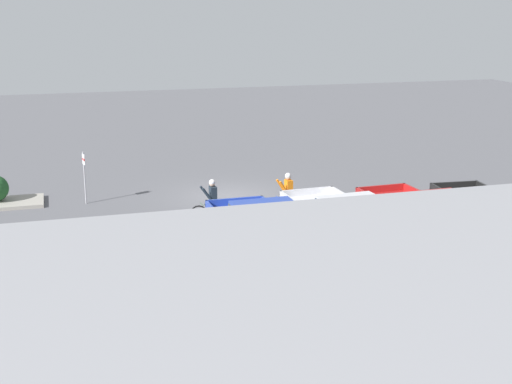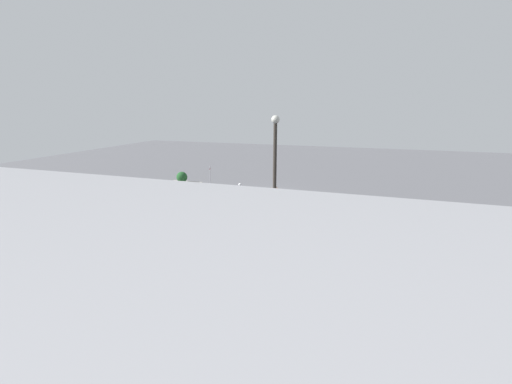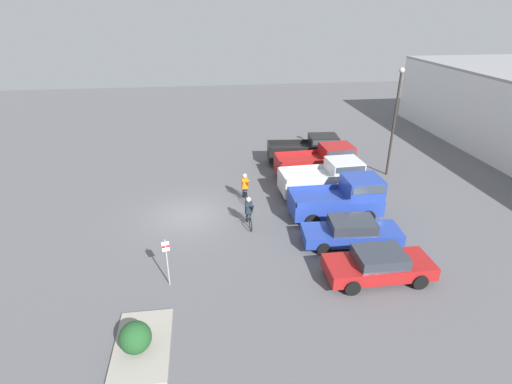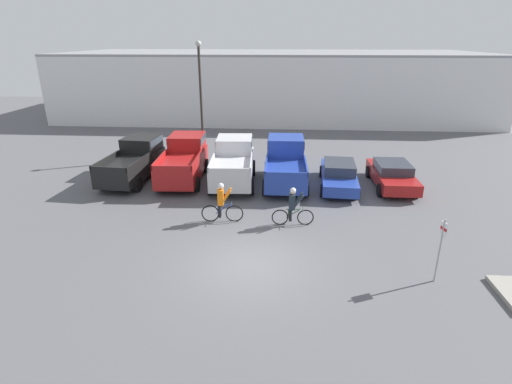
{
  "view_description": "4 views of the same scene",
  "coord_description": "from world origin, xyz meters",
  "px_view_note": "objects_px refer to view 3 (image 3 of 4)",
  "views": [
    {
      "loc": [
        7.22,
        29.01,
        8.15
      ],
      "look_at": [
        -0.05,
        3.87,
        1.2
      ],
      "focal_mm": 50.0,
      "sensor_mm": 36.0,
      "label": 1
    },
    {
      "loc": [
        -8.28,
        28.08,
        7.58
      ],
      "look_at": [
        -0.05,
        3.87,
        1.2
      ],
      "focal_mm": 24.0,
      "sensor_mm": 36.0,
      "label": 2
    },
    {
      "loc": [
        20.12,
        1.16,
        10.76
      ],
      "look_at": [
        -0.05,
        3.87,
        1.2
      ],
      "focal_mm": 28.0,
      "sensor_mm": 36.0,
      "label": 3
    },
    {
      "loc": [
        1.03,
        -12.09,
        7.42
      ],
      "look_at": [
        -0.05,
        3.87,
        1.2
      ],
      "focal_mm": 28.0,
      "sensor_mm": 36.0,
      "label": 4
    }
  ],
  "objects_px": {
    "pickup_truck_1": "(320,162)",
    "lamppost": "(395,115)",
    "pickup_truck_3": "(344,197)",
    "sedan_0": "(351,232)",
    "cyclist_0": "(249,211)",
    "shrub": "(135,337)",
    "cyclist_1": "(245,187)",
    "pickup_truck_2": "(326,178)",
    "fire_lane_sign": "(167,258)",
    "pickup_truck_0": "(308,149)",
    "sedan_1": "(379,265)"
  },
  "relations": [
    {
      "from": "lamppost",
      "to": "cyclist_0",
      "type": "bearing_deg",
      "value": -60.9
    },
    {
      "from": "pickup_truck_3",
      "to": "sedan_0",
      "type": "height_order",
      "value": "pickup_truck_3"
    },
    {
      "from": "pickup_truck_1",
      "to": "sedan_0",
      "type": "xyz_separation_m",
      "value": [
        8.42,
        -0.79,
        -0.47
      ]
    },
    {
      "from": "shrub",
      "to": "cyclist_1",
      "type": "bearing_deg",
      "value": 156.28
    },
    {
      "from": "sedan_1",
      "to": "lamppost",
      "type": "height_order",
      "value": "lamppost"
    },
    {
      "from": "pickup_truck_1",
      "to": "shrub",
      "type": "height_order",
      "value": "pickup_truck_1"
    },
    {
      "from": "cyclist_0",
      "to": "fire_lane_sign",
      "type": "height_order",
      "value": "fire_lane_sign"
    },
    {
      "from": "cyclist_0",
      "to": "lamppost",
      "type": "bearing_deg",
      "value": 119.1
    },
    {
      "from": "pickup_truck_1",
      "to": "pickup_truck_2",
      "type": "xyz_separation_m",
      "value": [
        2.8,
        -0.39,
        0.01
      ]
    },
    {
      "from": "pickup_truck_0",
      "to": "lamppost",
      "type": "xyz_separation_m",
      "value": [
        2.87,
        4.94,
        3.12
      ]
    },
    {
      "from": "pickup_truck_1",
      "to": "shrub",
      "type": "bearing_deg",
      "value": -36.33
    },
    {
      "from": "pickup_truck_2",
      "to": "sedan_0",
      "type": "xyz_separation_m",
      "value": [
        5.62,
        -0.4,
        -0.48
      ]
    },
    {
      "from": "shrub",
      "to": "fire_lane_sign",
      "type": "bearing_deg",
      "value": 166.63
    },
    {
      "from": "pickup_truck_0",
      "to": "cyclist_0",
      "type": "xyz_separation_m",
      "value": [
        8.66,
        -5.45,
        -0.25
      ]
    },
    {
      "from": "sedan_0",
      "to": "cyclist_0",
      "type": "distance_m",
      "value": 5.39
    },
    {
      "from": "sedan_1",
      "to": "shrub",
      "type": "xyz_separation_m",
      "value": [
        2.85,
        -9.76,
        0.01
      ]
    },
    {
      "from": "pickup_truck_1",
      "to": "pickup_truck_0",
      "type": "bearing_deg",
      "value": -177.63
    },
    {
      "from": "sedan_1",
      "to": "cyclist_1",
      "type": "height_order",
      "value": "cyclist_1"
    },
    {
      "from": "pickup_truck_2",
      "to": "cyclist_1",
      "type": "xyz_separation_m",
      "value": [
        0.1,
        -5.04,
        -0.3
      ]
    },
    {
      "from": "sedan_0",
      "to": "lamppost",
      "type": "bearing_deg",
      "value": 145.89
    },
    {
      "from": "cyclist_0",
      "to": "pickup_truck_1",
      "type": "bearing_deg",
      "value": 136.73
    },
    {
      "from": "pickup_truck_3",
      "to": "sedan_0",
      "type": "relative_size",
      "value": 1.01
    },
    {
      "from": "pickup_truck_0",
      "to": "cyclist_1",
      "type": "height_order",
      "value": "pickup_truck_0"
    },
    {
      "from": "pickup_truck_2",
      "to": "sedan_0",
      "type": "distance_m",
      "value": 5.65
    },
    {
      "from": "pickup_truck_2",
      "to": "cyclist_1",
      "type": "relative_size",
      "value": 2.78
    },
    {
      "from": "lamppost",
      "to": "shrub",
      "type": "relative_size",
      "value": 6.62
    },
    {
      "from": "shrub",
      "to": "pickup_truck_2",
      "type": "bearing_deg",
      "value": 138.56
    },
    {
      "from": "cyclist_1",
      "to": "fire_lane_sign",
      "type": "height_order",
      "value": "fire_lane_sign"
    },
    {
      "from": "fire_lane_sign",
      "to": "cyclist_0",
      "type": "bearing_deg",
      "value": 139.24
    },
    {
      "from": "pickup_truck_2",
      "to": "pickup_truck_3",
      "type": "bearing_deg",
      "value": 2.87
    },
    {
      "from": "sedan_1",
      "to": "cyclist_1",
      "type": "relative_size",
      "value": 2.54
    },
    {
      "from": "fire_lane_sign",
      "to": "lamppost",
      "type": "height_order",
      "value": "lamppost"
    },
    {
      "from": "pickup_truck_0",
      "to": "shrub",
      "type": "distance_m",
      "value": 19.69
    },
    {
      "from": "cyclist_0",
      "to": "lamppost",
      "type": "relative_size",
      "value": 0.25
    },
    {
      "from": "pickup_truck_3",
      "to": "cyclist_1",
      "type": "bearing_deg",
      "value": -117.66
    },
    {
      "from": "pickup_truck_1",
      "to": "lamppost",
      "type": "bearing_deg",
      "value": 88.55
    },
    {
      "from": "cyclist_1",
      "to": "lamppost",
      "type": "distance_m",
      "value": 11.15
    },
    {
      "from": "pickup_truck_3",
      "to": "lamppost",
      "type": "bearing_deg",
      "value": 137.22
    },
    {
      "from": "pickup_truck_1",
      "to": "pickup_truck_2",
      "type": "bearing_deg",
      "value": -7.96
    },
    {
      "from": "sedan_0",
      "to": "sedan_1",
      "type": "relative_size",
      "value": 1.07
    },
    {
      "from": "pickup_truck_0",
      "to": "pickup_truck_2",
      "type": "relative_size",
      "value": 1.04
    },
    {
      "from": "cyclist_0",
      "to": "shrub",
      "type": "distance_m",
      "value": 9.46
    },
    {
      "from": "pickup_truck_2",
      "to": "fire_lane_sign",
      "type": "relative_size",
      "value": 2.26
    },
    {
      "from": "sedan_1",
      "to": "shrub",
      "type": "relative_size",
      "value": 4.19
    },
    {
      "from": "cyclist_1",
      "to": "shrub",
      "type": "height_order",
      "value": "cyclist_1"
    },
    {
      "from": "pickup_truck_3",
      "to": "pickup_truck_2",
      "type": "bearing_deg",
      "value": -177.13
    },
    {
      "from": "pickup_truck_3",
      "to": "shrub",
      "type": "distance_m",
      "value": 13.17
    },
    {
      "from": "cyclist_1",
      "to": "lamppost",
      "type": "xyz_separation_m",
      "value": [
        -2.77,
        10.27,
        3.35
      ]
    },
    {
      "from": "pickup_truck_3",
      "to": "fire_lane_sign",
      "type": "distance_m",
      "value": 10.43
    },
    {
      "from": "lamppost",
      "to": "shrub",
      "type": "xyz_separation_m",
      "value": [
        13.94,
        -15.17,
        -3.52
      ]
    }
  ]
}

